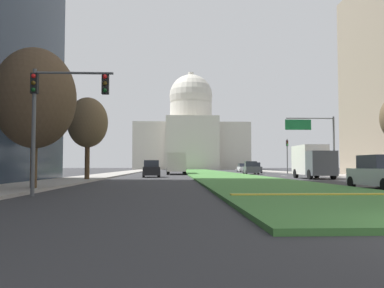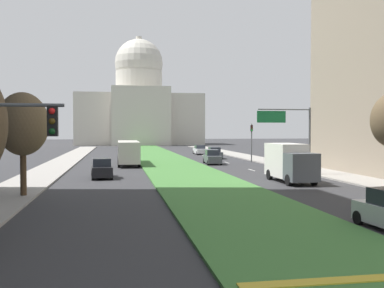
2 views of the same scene
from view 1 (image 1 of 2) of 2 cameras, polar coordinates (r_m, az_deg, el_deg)
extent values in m
plane|color=#333335|center=(72.14, 1.95, -3.99)|extent=(284.79, 284.79, 0.00)
cube|color=#427A38|center=(65.69, 2.39, -4.03)|extent=(7.68, 116.50, 0.14)
cube|color=gold|center=(16.41, 17.52, -6.65)|extent=(6.92, 0.50, 0.04)
cube|color=silver|center=(31.00, 23.22, -5.05)|extent=(0.16, 2.40, 0.01)
cube|color=silver|center=(40.44, 16.92, -4.63)|extent=(0.16, 2.40, 0.01)
cube|color=silver|center=(51.48, 12.64, -4.31)|extent=(0.16, 2.40, 0.01)
cube|color=silver|center=(62.06, 10.01, -4.10)|extent=(0.16, 2.40, 0.01)
cube|color=silver|center=(71.01, 8.41, -3.97)|extent=(0.16, 2.40, 0.01)
cube|color=silver|center=(81.97, 6.94, -3.85)|extent=(0.16, 2.40, 0.01)
cube|color=silver|center=(77.97, 7.43, -3.89)|extent=(0.16, 2.40, 0.01)
cube|color=#9E9991|center=(59.55, -10.45, -4.08)|extent=(4.00, 116.50, 0.15)
cube|color=#9E9991|center=(62.08, 15.74, -3.97)|extent=(4.00, 116.50, 0.15)
cube|color=beige|center=(136.89, -0.15, -0.39)|extent=(37.02, 18.57, 14.97)
cube|color=beige|center=(125.67, 0.06, 0.18)|extent=(16.29, 4.00, 16.47)
cylinder|color=beige|center=(137.84, -0.15, 4.18)|extent=(13.94, 13.94, 7.04)
sphere|color=beige|center=(138.72, -0.15, 6.66)|extent=(14.40, 14.40, 14.40)
cylinder|color=beige|center=(139.95, -0.15, 9.27)|extent=(1.80, 1.80, 3.00)
cylinder|color=#515456|center=(17.93, -21.10, 1.54)|extent=(0.16, 0.16, 5.20)
cube|color=black|center=(18.19, -20.98, 7.83)|extent=(0.28, 0.24, 0.84)
sphere|color=red|center=(18.11, -21.11, 8.78)|extent=(0.18, 0.18, 0.18)
sphere|color=#4C380F|center=(18.06, -21.12, 7.91)|extent=(0.18, 0.18, 0.18)
sphere|color=#0F4219|center=(18.01, -21.14, 7.04)|extent=(0.18, 0.18, 0.18)
cylinder|color=#515456|center=(17.84, -16.01, 9.44)|extent=(3.20, 0.10, 0.10)
cube|color=black|center=(17.50, -11.91, 8.12)|extent=(0.28, 0.24, 0.84)
sphere|color=red|center=(17.42, -11.98, 9.12)|extent=(0.18, 0.18, 0.18)
sphere|color=#4C380F|center=(17.36, -11.99, 8.21)|extent=(0.18, 0.18, 0.18)
sphere|color=#0F4219|center=(17.31, -12.00, 7.30)|extent=(0.18, 0.18, 0.18)
cylinder|color=#515456|center=(63.01, 13.06, -1.69)|extent=(0.16, 0.16, 5.20)
cube|color=black|center=(63.09, 13.03, 0.12)|extent=(0.28, 0.24, 0.84)
sphere|color=#510F0F|center=(62.97, 13.07, 0.38)|extent=(0.18, 0.18, 0.18)
sphere|color=#4C380F|center=(62.95, 13.07, 0.13)|extent=(0.18, 0.18, 0.18)
sphere|color=#1ED838|center=(62.94, 13.07, -0.13)|extent=(0.18, 0.18, 0.18)
cylinder|color=#515456|center=(46.49, 19.07, -0.37)|extent=(0.20, 0.20, 6.50)
cylinder|color=#515456|center=(45.84, 16.00, 3.45)|extent=(5.15, 0.12, 0.12)
cube|color=#146033|center=(45.33, 14.49, 2.61)|extent=(2.80, 0.08, 1.10)
cylinder|color=#4C3823|center=(21.63, -21.06, -1.67)|extent=(0.33, 0.33, 3.34)
ellipsoid|color=brown|center=(21.88, -20.91, 5.98)|extent=(3.98, 3.98, 4.98)
cylinder|color=#4C3823|center=(34.34, -14.32, -1.87)|extent=(0.39, 0.39, 3.73)
ellipsoid|color=brown|center=(34.51, -14.25, 2.92)|extent=(3.26, 3.26, 4.08)
cube|color=silver|center=(23.63, 24.92, -4.15)|extent=(2.15, 4.29, 0.87)
cube|color=#282D38|center=(23.77, 24.67, -2.25)|extent=(1.78, 2.11, 0.71)
cylinder|color=black|center=(25.49, 24.68, -4.81)|extent=(0.26, 0.65, 0.64)
cylinder|color=black|center=(24.65, 21.24, -4.95)|extent=(0.26, 0.65, 0.64)
cube|color=black|center=(44.46, -5.67, -3.75)|extent=(2.06, 4.52, 0.87)
cube|color=#282D38|center=(44.28, -5.66, -2.72)|extent=(1.70, 2.21, 0.72)
cylinder|color=black|center=(46.22, -6.70, -4.13)|extent=(0.26, 0.65, 0.64)
cylinder|color=black|center=(46.24, -4.69, -4.14)|extent=(0.26, 0.65, 0.64)
cylinder|color=black|center=(42.71, -6.73, -4.22)|extent=(0.26, 0.65, 0.64)
cylinder|color=black|center=(42.73, -4.56, -4.23)|extent=(0.26, 0.65, 0.64)
cube|color=#4C5156|center=(59.38, 8.14, -3.53)|extent=(2.10, 4.75, 0.90)
cube|color=#282D38|center=(59.57, 8.11, -2.74)|extent=(1.72, 2.33, 0.73)
cylinder|color=black|center=(57.64, 9.16, -3.89)|extent=(0.26, 0.65, 0.64)
cylinder|color=black|center=(57.44, 7.55, -3.90)|extent=(0.26, 0.65, 0.64)
cylinder|color=black|center=(61.34, 8.69, -3.83)|extent=(0.26, 0.65, 0.64)
cylinder|color=black|center=(61.16, 7.18, -3.85)|extent=(0.26, 0.65, 0.64)
cube|color=#4C5156|center=(70.10, 8.70, -3.46)|extent=(1.95, 4.57, 0.85)
cube|color=#282D38|center=(70.28, 8.68, -2.83)|extent=(1.64, 2.22, 0.69)
cylinder|color=black|center=(68.46, 9.60, -3.74)|extent=(0.25, 0.65, 0.64)
cylinder|color=black|center=(68.21, 8.27, -3.75)|extent=(0.25, 0.65, 0.64)
cylinder|color=black|center=(72.01, 9.12, -3.70)|extent=(0.25, 0.65, 0.64)
cylinder|color=black|center=(71.77, 7.85, -3.71)|extent=(0.25, 0.65, 0.64)
cube|color=silver|center=(81.67, 7.10, -3.42)|extent=(1.88, 4.66, 0.80)
cube|color=#282D38|center=(81.85, 7.08, -2.91)|extent=(1.64, 2.24, 0.65)
cylinder|color=black|center=(79.97, 7.91, -3.64)|extent=(0.23, 0.64, 0.64)
cylinder|color=black|center=(79.70, 6.72, -3.65)|extent=(0.23, 0.64, 0.64)
cylinder|color=black|center=(83.66, 7.47, -3.61)|extent=(0.23, 0.64, 0.64)
cylinder|color=black|center=(83.40, 6.33, -3.62)|extent=(0.23, 0.64, 0.64)
cube|color=#4C5156|center=(38.51, 17.50, -2.56)|extent=(2.30, 2.00, 2.20)
cube|color=silver|center=(41.53, 15.99, -2.12)|extent=(2.30, 4.40, 2.80)
cylinder|color=black|center=(38.88, 18.98, -4.01)|extent=(0.30, 0.90, 0.90)
cylinder|color=black|center=(38.17, 16.04, -4.08)|extent=(0.30, 0.90, 0.90)
cylinder|color=black|center=(42.91, 16.88, -3.93)|extent=(0.30, 0.90, 0.90)
cylinder|color=black|center=(42.27, 14.18, -3.99)|extent=(0.30, 0.90, 0.90)
cube|color=beige|center=(59.07, -2.19, -2.56)|extent=(2.50, 11.00, 2.50)
cube|color=#232833|center=(59.07, -2.19, -2.22)|extent=(2.52, 10.12, 0.90)
cylinder|color=black|center=(63.37, -3.26, -3.67)|extent=(0.32, 1.00, 1.00)
cylinder|color=black|center=(63.39, -1.17, -3.68)|extent=(0.32, 1.00, 1.00)
cylinder|color=black|center=(55.18, -3.37, -3.77)|extent=(0.32, 1.00, 1.00)
cylinder|color=black|center=(55.19, -0.98, -3.78)|extent=(0.32, 1.00, 1.00)
camera|label=2|loc=(5.42, -15.86, 32.19)|focal=40.60mm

